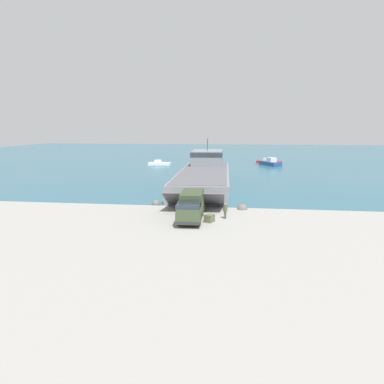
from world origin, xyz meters
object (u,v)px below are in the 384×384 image
(military_truck, at_px, (191,206))
(cargo_crate, at_px, (209,218))
(landing_craft, at_px, (205,173))
(moored_boat_c, at_px, (269,161))
(moored_boat_b, at_px, (271,163))
(soldier_on_ramp, at_px, (225,210))
(moored_boat_a, at_px, (159,163))

(military_truck, bearing_deg, cargo_crate, 64.74)
(landing_craft, distance_m, moored_boat_c, 44.54)
(moored_boat_b, bearing_deg, soldier_on_ramp, -129.26)
(landing_craft, xyz_separation_m, moored_boat_b, (14.17, 35.36, -1.24))
(landing_craft, distance_m, cargo_crate, 27.63)
(military_truck, height_order, soldier_on_ramp, military_truck)
(military_truck, distance_m, soldier_on_ramp, 3.84)
(moored_boat_b, xyz_separation_m, cargo_crate, (-10.91, -62.75, -0.30))
(moored_boat_c, distance_m, cargo_crate, 70.44)
(moored_boat_c, bearing_deg, moored_boat_b, 19.79)
(cargo_crate, bearing_deg, moored_boat_b, 80.13)
(military_truck, xyz_separation_m, moored_boat_a, (-16.86, 59.51, -1.08))
(military_truck, xyz_separation_m, moored_boat_b, (13.01, 61.87, -0.81))
(cargo_crate, bearing_deg, military_truck, 157.38)
(cargo_crate, bearing_deg, moored_boat_c, 81.11)
(soldier_on_ramp, bearing_deg, landing_craft, -36.17)
(moored_boat_a, height_order, cargo_crate, moored_boat_a)
(soldier_on_ramp, bearing_deg, moored_boat_a, -27.60)
(moored_boat_b, distance_m, cargo_crate, 63.69)
(soldier_on_ramp, relative_size, cargo_crate, 1.76)
(soldier_on_ramp, xyz_separation_m, cargo_crate, (-1.62, -1.70, -0.61))
(moored_boat_b, bearing_deg, landing_craft, -142.44)
(cargo_crate, bearing_deg, soldier_on_ramp, 46.32)
(military_truck, distance_m, cargo_crate, 2.53)
(moored_boat_a, height_order, moored_boat_b, moored_boat_b)
(moored_boat_b, distance_m, moored_boat_c, 6.85)
(landing_craft, bearing_deg, military_truck, -89.96)
(military_truck, xyz_separation_m, soldier_on_ramp, (3.72, 0.82, -0.50))
(landing_craft, distance_m, military_truck, 26.55)
(military_truck, bearing_deg, moored_boat_c, 166.66)
(moored_boat_c, bearing_deg, landing_craft, 1.09)
(landing_craft, bearing_deg, soldier_on_ramp, -81.71)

